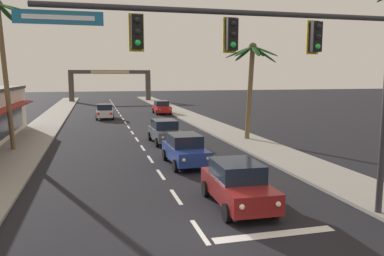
{
  "coord_description": "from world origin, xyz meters",
  "views": [
    {
      "loc": [
        -3.09,
        -10.93,
        4.89
      ],
      "look_at": [
        1.75,
        8.0,
        2.2
      ],
      "focal_mm": 35.88,
      "sensor_mm": 36.0,
      "label": 1
    }
  ],
  "objects_px": {
    "sedan_fifth_in_queue": "(165,131)",
    "palm_right_second": "(251,71)",
    "sedan_oncoming_far": "(105,111)",
    "palm_left_second": "(1,42)",
    "traffic_signal_mast": "(286,58)",
    "sedan_parked_nearest_kerb": "(162,107)",
    "town_gateway_arch": "(110,81)",
    "sedan_third_in_queue": "(185,149)",
    "sedan_lead_at_stop_bar": "(237,184)"
  },
  "relations": [
    {
      "from": "sedan_fifth_in_queue",
      "to": "palm_right_second",
      "type": "bearing_deg",
      "value": -3.87
    },
    {
      "from": "sedan_oncoming_far",
      "to": "palm_left_second",
      "type": "relative_size",
      "value": 0.47
    },
    {
      "from": "traffic_signal_mast",
      "to": "palm_left_second",
      "type": "xyz_separation_m",
      "value": [
        -11.25,
        15.66,
        1.53
      ]
    },
    {
      "from": "sedan_parked_nearest_kerb",
      "to": "town_gateway_arch",
      "type": "relative_size",
      "value": 0.3
    },
    {
      "from": "traffic_signal_mast",
      "to": "sedan_fifth_in_queue",
      "type": "distance_m",
      "value": 17.0
    },
    {
      "from": "traffic_signal_mast",
      "to": "sedan_parked_nearest_kerb",
      "type": "relative_size",
      "value": 2.6
    },
    {
      "from": "sedan_parked_nearest_kerb",
      "to": "palm_right_second",
      "type": "relative_size",
      "value": 0.61
    },
    {
      "from": "sedan_third_in_queue",
      "to": "sedan_parked_nearest_kerb",
      "type": "distance_m",
      "value": 28.29
    },
    {
      "from": "sedan_lead_at_stop_bar",
      "to": "town_gateway_arch",
      "type": "relative_size",
      "value": 0.3
    },
    {
      "from": "sedan_fifth_in_queue",
      "to": "sedan_oncoming_far",
      "type": "relative_size",
      "value": 1.0
    },
    {
      "from": "palm_right_second",
      "to": "sedan_parked_nearest_kerb",
      "type": "bearing_deg",
      "value": 98.18
    },
    {
      "from": "traffic_signal_mast",
      "to": "sedan_third_in_queue",
      "type": "distance_m",
      "value": 10.4
    },
    {
      "from": "sedan_third_in_queue",
      "to": "palm_right_second",
      "type": "xyz_separation_m",
      "value": [
        6.65,
        6.62,
        4.35
      ]
    },
    {
      "from": "sedan_lead_at_stop_bar",
      "to": "palm_right_second",
      "type": "relative_size",
      "value": 0.62
    },
    {
      "from": "palm_right_second",
      "to": "sedan_third_in_queue",
      "type": "bearing_deg",
      "value": -135.12
    },
    {
      "from": "palm_left_second",
      "to": "sedan_lead_at_stop_bar",
      "type": "bearing_deg",
      "value": -51.77
    },
    {
      "from": "palm_left_second",
      "to": "town_gateway_arch",
      "type": "height_order",
      "value": "palm_left_second"
    },
    {
      "from": "sedan_lead_at_stop_bar",
      "to": "sedan_fifth_in_queue",
      "type": "distance_m",
      "value": 14.13
    },
    {
      "from": "sedan_lead_at_stop_bar",
      "to": "palm_left_second",
      "type": "xyz_separation_m",
      "value": [
        -10.58,
        13.44,
        6.1
      ]
    },
    {
      "from": "sedan_oncoming_far",
      "to": "town_gateway_arch",
      "type": "xyz_separation_m",
      "value": [
        1.95,
        29.83,
        3.03
      ]
    },
    {
      "from": "sedan_third_in_queue",
      "to": "palm_left_second",
      "type": "xyz_separation_m",
      "value": [
        -10.23,
        6.37,
        6.1
      ]
    },
    {
      "from": "sedan_fifth_in_queue",
      "to": "town_gateway_arch",
      "type": "distance_m",
      "value": 47.05
    },
    {
      "from": "sedan_lead_at_stop_bar",
      "to": "sedan_fifth_in_queue",
      "type": "relative_size",
      "value": 1.0
    },
    {
      "from": "palm_left_second",
      "to": "town_gateway_arch",
      "type": "bearing_deg",
      "value": 79.8
    },
    {
      "from": "sedan_oncoming_far",
      "to": "traffic_signal_mast",
      "type": "bearing_deg",
      "value": -82.11
    },
    {
      "from": "sedan_lead_at_stop_bar",
      "to": "palm_right_second",
      "type": "height_order",
      "value": "palm_right_second"
    },
    {
      "from": "palm_right_second",
      "to": "town_gateway_arch",
      "type": "relative_size",
      "value": 0.48
    },
    {
      "from": "sedan_oncoming_far",
      "to": "town_gateway_arch",
      "type": "relative_size",
      "value": 0.3
    },
    {
      "from": "sedan_fifth_in_queue",
      "to": "traffic_signal_mast",
      "type": "bearing_deg",
      "value": -86.97
    },
    {
      "from": "sedan_oncoming_far",
      "to": "palm_right_second",
      "type": "relative_size",
      "value": 0.62
    },
    {
      "from": "traffic_signal_mast",
      "to": "sedan_fifth_in_queue",
      "type": "xyz_separation_m",
      "value": [
        -0.87,
        16.35,
        -4.57
      ]
    },
    {
      "from": "sedan_fifth_in_queue",
      "to": "sedan_parked_nearest_kerb",
      "type": "relative_size",
      "value": 1.01
    },
    {
      "from": "sedan_fifth_in_queue",
      "to": "town_gateway_arch",
      "type": "bearing_deg",
      "value": 92.22
    },
    {
      "from": "sedan_parked_nearest_kerb",
      "to": "town_gateway_arch",
      "type": "height_order",
      "value": "town_gateway_arch"
    },
    {
      "from": "sedan_third_in_queue",
      "to": "town_gateway_arch",
      "type": "relative_size",
      "value": 0.3
    },
    {
      "from": "sedan_fifth_in_queue",
      "to": "palm_left_second",
      "type": "bearing_deg",
      "value": -176.18
    },
    {
      "from": "traffic_signal_mast",
      "to": "sedan_fifth_in_queue",
      "type": "height_order",
      "value": "traffic_signal_mast"
    },
    {
      "from": "palm_right_second",
      "to": "sedan_fifth_in_queue",
      "type": "bearing_deg",
      "value": 176.13
    },
    {
      "from": "sedan_lead_at_stop_bar",
      "to": "sedan_fifth_in_queue",
      "type": "xyz_separation_m",
      "value": [
        -0.2,
        14.13,
        0.0
      ]
    },
    {
      "from": "town_gateway_arch",
      "to": "traffic_signal_mast",
      "type": "bearing_deg",
      "value": -87.57
    },
    {
      "from": "sedan_lead_at_stop_bar",
      "to": "sedan_oncoming_far",
      "type": "height_order",
      "value": "same"
    },
    {
      "from": "traffic_signal_mast",
      "to": "town_gateway_arch",
      "type": "distance_m",
      "value": 63.34
    },
    {
      "from": "sedan_lead_at_stop_bar",
      "to": "palm_right_second",
      "type": "bearing_deg",
      "value": 65.29
    },
    {
      "from": "sedan_oncoming_far",
      "to": "palm_right_second",
      "type": "xyz_separation_m",
      "value": [
        10.27,
        -17.52,
        4.35
      ]
    },
    {
      "from": "sedan_lead_at_stop_bar",
      "to": "palm_right_second",
      "type": "xyz_separation_m",
      "value": [
        6.3,
        13.69,
        4.35
      ]
    },
    {
      "from": "sedan_lead_at_stop_bar",
      "to": "sedan_parked_nearest_kerb",
      "type": "distance_m",
      "value": 35.27
    },
    {
      "from": "traffic_signal_mast",
      "to": "sedan_parked_nearest_kerb",
      "type": "bearing_deg",
      "value": 86.09
    },
    {
      "from": "sedan_third_in_queue",
      "to": "sedan_parked_nearest_kerb",
      "type": "relative_size",
      "value": 1.0
    },
    {
      "from": "sedan_third_in_queue",
      "to": "sedan_fifth_in_queue",
      "type": "xyz_separation_m",
      "value": [
        0.15,
        7.06,
        0.0
      ]
    },
    {
      "from": "sedan_lead_at_stop_bar",
      "to": "town_gateway_arch",
      "type": "bearing_deg",
      "value": 91.89
    }
  ]
}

